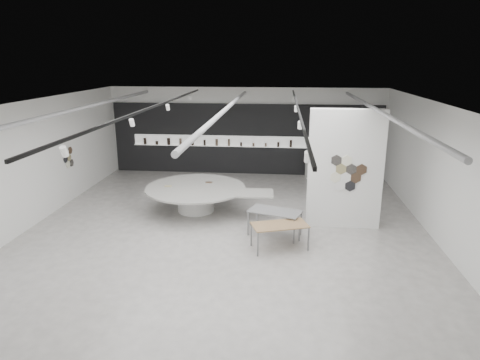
# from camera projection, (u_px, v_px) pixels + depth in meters

# --- Properties ---
(room) EXTENTS (12.02, 14.02, 3.82)m
(room) POSITION_uv_depth(u_px,v_px,m) (221.00, 166.00, 12.08)
(room) COLOR #AFABA5
(room) RESTS_ON ground
(back_wall_display) EXTENTS (11.80, 0.27, 3.10)m
(back_wall_display) POSITION_uv_depth(u_px,v_px,m) (244.00, 139.00, 18.86)
(back_wall_display) COLOR black
(back_wall_display) RESTS_ON ground
(partition_column) EXTENTS (2.20, 0.38, 3.60)m
(partition_column) POSITION_uv_depth(u_px,v_px,m) (345.00, 169.00, 12.77)
(partition_column) COLOR white
(partition_column) RESTS_ON ground
(display_island) EXTENTS (4.35, 3.43, 0.86)m
(display_island) POSITION_uv_depth(u_px,v_px,m) (198.00, 195.00, 14.37)
(display_island) COLOR white
(display_island) RESTS_ON ground
(sample_table_wood) EXTENTS (1.65, 1.18, 0.70)m
(sample_table_wood) POSITION_uv_depth(u_px,v_px,m) (280.00, 226.00, 11.50)
(sample_table_wood) COLOR #91704B
(sample_table_wood) RESTS_ON ground
(sample_table_stone) EXTENTS (1.64, 1.19, 0.76)m
(sample_table_stone) POSITION_uv_depth(u_px,v_px,m) (275.00, 213.00, 12.36)
(sample_table_stone) COLOR gray
(sample_table_stone) RESTS_ON ground
(kitchen_counter) EXTENTS (1.54, 0.77, 1.17)m
(kitchen_counter) POSITION_uv_depth(u_px,v_px,m) (323.00, 168.00, 18.43)
(kitchen_counter) COLOR white
(kitchen_counter) RESTS_ON ground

